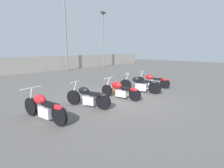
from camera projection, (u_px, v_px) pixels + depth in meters
name	position (u px, v px, depth m)	size (l,w,h in m)	color
ground_plane	(119.00, 99.00, 8.10)	(60.00, 60.00, 0.00)	#514F4C
fence_back	(13.00, 66.00, 15.76)	(40.00, 0.04, 1.58)	#9E998E
light_pole_left	(65.00, 22.00, 18.28)	(0.70, 0.35, 8.82)	slate
light_pole_right	(103.00, 35.00, 22.39)	(0.70, 0.35, 6.91)	slate
motorcycle_slot_0	(45.00, 107.00, 5.56)	(0.74, 2.13, 1.00)	black
motorcycle_slot_1	(89.00, 97.00, 6.87)	(0.76, 1.94, 0.98)	black
motorcycle_slot_2	(121.00, 90.00, 8.09)	(0.72, 2.07, 0.93)	black
motorcycle_slot_3	(141.00, 85.00, 9.20)	(0.93, 2.16, 1.03)	black
motorcycle_slot_4	(153.00, 81.00, 10.58)	(0.61, 2.13, 0.94)	black
traffic_cone_near	(112.00, 89.00, 9.14)	(0.34, 0.34, 0.42)	orange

